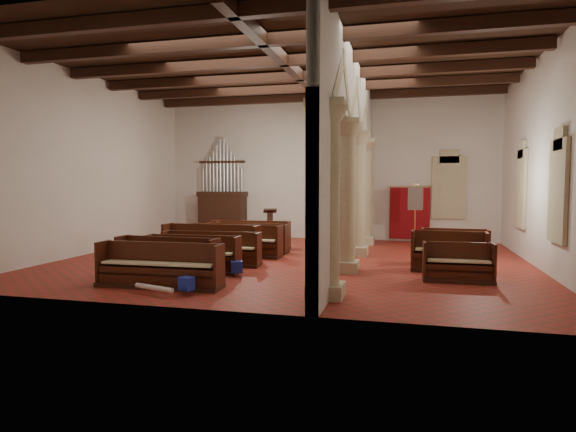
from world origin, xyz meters
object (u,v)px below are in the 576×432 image
at_px(lectern, 270,227).
at_px(aisle_pew_0, 458,269).
at_px(processional_banner, 415,226).
at_px(nave_pew_0, 160,273).
at_px(pipe_organ, 222,206).

relative_size(lectern, aisle_pew_0, 0.80).
distance_m(lectern, processional_banner, 5.91).
distance_m(processional_banner, aisle_pew_0, 6.11).
distance_m(processional_banner, nave_pew_0, 10.14).
relative_size(pipe_organ, processional_banner, 1.81).
bearing_deg(aisle_pew_0, processional_banner, 97.75).
height_order(pipe_organ, processional_banner, pipe_organ).
bearing_deg(processional_banner, lectern, 157.69).
height_order(pipe_organ, nave_pew_0, pipe_organ).
height_order(pipe_organ, aisle_pew_0, pipe_organ).
bearing_deg(lectern, pipe_organ, 144.75).
xyz_separation_m(nave_pew_0, aisle_pew_0, (6.72, 2.30, -0.02)).
height_order(processional_banner, nave_pew_0, processional_banner).
bearing_deg(pipe_organ, nave_pew_0, -76.30).
height_order(lectern, processional_banner, processional_banner).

